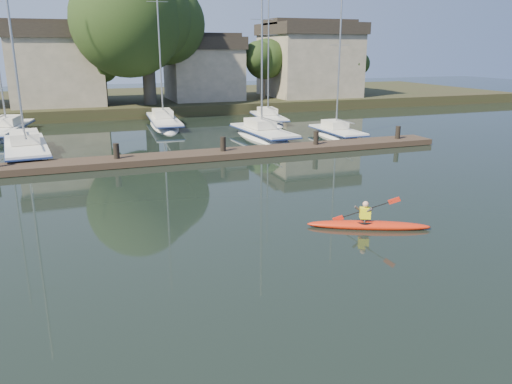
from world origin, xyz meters
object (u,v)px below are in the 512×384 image
object	(u,v)px
kayak	(368,224)
sailboat_4	(337,139)
dock	(172,158)
sailboat_1	(28,159)
sailboat_3	(263,141)
sailboat_6	(164,128)
sailboat_7	(268,124)
sailboat_5	(7,138)

from	to	relation	value
kayak	sailboat_4	world-z (taller)	sailboat_4
dock	sailboat_1	size ratio (longest dim) A/B	2.19
kayak	dock	size ratio (longest dim) A/B	0.12
sailboat_3	sailboat_6	distance (m)	10.05
dock	sailboat_7	xyz separation A→B (m)	(10.78, 12.58, -0.39)
sailboat_6	sailboat_7	world-z (taller)	sailboat_6
sailboat_5	sailboat_6	world-z (taller)	sailboat_6
sailboat_7	sailboat_4	bearing A→B (deg)	-70.16
sailboat_3	kayak	bearing A→B (deg)	-103.87
sailboat_3	sailboat_5	distance (m)	18.84
dock	sailboat_5	distance (m)	16.15
kayak	sailboat_5	bearing A→B (deg)	142.91
sailboat_6	sailboat_7	size ratio (longest dim) A/B	1.32
sailboat_5	sailboat_1	bearing A→B (deg)	-66.76
sailboat_4	sailboat_5	distance (m)	24.12
sailboat_5	sailboat_7	distance (m)	20.51
sailboat_1	sailboat_7	xyz separation A→B (m)	(18.60, 8.04, 0.03)
kayak	sailboat_1	world-z (taller)	sailboat_1
sailboat_7	sailboat_6	bearing A→B (deg)	-178.60
sailboat_3	sailboat_5	xyz separation A→B (m)	(-17.19, 7.71, 0.01)
kayak	sailboat_7	distance (m)	26.57
dock	sailboat_1	xyz separation A→B (m)	(-7.82, 4.55, -0.41)
dock	sailboat_3	bearing A→B (deg)	34.74
sailboat_5	sailboat_3	bearing A→B (deg)	-13.86
sailboat_1	sailboat_6	xyz separation A→B (m)	(9.74, 9.01, 0.02)
sailboat_1	sailboat_4	bearing A→B (deg)	-7.94
sailboat_4	sailboat_7	bearing A→B (deg)	101.44
sailboat_5	sailboat_7	size ratio (longest dim) A/B	1.27
sailboat_1	sailboat_6	bearing A→B (deg)	36.68
sailboat_6	sailboat_7	xyz separation A→B (m)	(8.86, -0.97, 0.01)
dock	sailboat_1	bearing A→B (deg)	149.81
sailboat_5	sailboat_7	world-z (taller)	sailboat_5
sailboat_4	sailboat_5	size ratio (longest dim) A/B	0.70
sailboat_3	sailboat_5	size ratio (longest dim) A/B	0.87
sailboat_4	sailboat_5	world-z (taller)	sailboat_5
sailboat_4	sailboat_3	bearing A→B (deg)	165.44
kayak	sailboat_4	distance (m)	18.98
kayak	sailboat_1	bearing A→B (deg)	149.00
sailboat_5	sailboat_4	bearing A→B (deg)	-11.58
kayak	sailboat_6	size ratio (longest dim) A/B	0.25
kayak	sailboat_5	world-z (taller)	sailboat_5
kayak	sailboat_4	xyz separation A→B (m)	(8.22, 17.10, -0.35)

